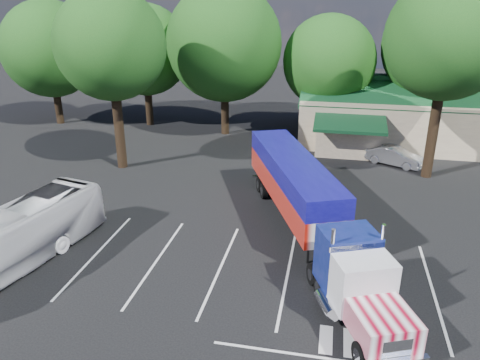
% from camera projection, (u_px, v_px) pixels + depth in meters
% --- Properties ---
extents(ground, '(120.00, 120.00, 0.00)m').
position_uv_depth(ground, '(245.00, 213.00, 27.70)').
color(ground, black).
rests_on(ground, ground).
extents(event_hall, '(24.20, 14.12, 5.55)m').
position_uv_depth(event_hall, '(440.00, 116.00, 40.48)').
color(event_hall, beige).
rests_on(event_hall, ground).
extents(tree_row_a, '(9.00, 9.00, 11.68)m').
position_uv_depth(tree_row_a, '(50.00, 49.00, 44.10)').
color(tree_row_a, black).
rests_on(tree_row_a, ground).
extents(tree_row_b, '(8.40, 8.40, 11.35)m').
position_uv_depth(tree_row_b, '(145.00, 50.00, 43.62)').
color(tree_row_b, black).
rests_on(tree_row_b, ground).
extents(tree_row_c, '(10.00, 10.00, 13.05)m').
position_uv_depth(tree_row_c, '(224.00, 44.00, 40.33)').
color(tree_row_c, black).
rests_on(tree_row_c, ground).
extents(tree_row_d, '(8.00, 8.00, 10.60)m').
position_uv_depth(tree_row_d, '(329.00, 62.00, 40.38)').
color(tree_row_d, black).
rests_on(tree_row_d, ground).
extents(tree_row_e, '(9.60, 9.60, 12.90)m').
position_uv_depth(tree_row_e, '(441.00, 45.00, 38.59)').
color(tree_row_e, black).
rests_on(tree_row_e, ground).
extents(tree_near_left, '(7.60, 7.60, 12.65)m').
position_uv_depth(tree_near_left, '(111.00, 45.00, 31.80)').
color(tree_near_left, black).
rests_on(tree_near_left, ground).
extents(tree_near_right, '(8.00, 8.00, 13.50)m').
position_uv_depth(tree_near_right, '(448.00, 38.00, 29.73)').
color(tree_near_right, black).
rests_on(tree_near_right, ground).
extents(semi_truck, '(9.00, 17.84, 3.85)m').
position_uv_depth(semi_truck, '(306.00, 201.00, 24.14)').
color(semi_truck, black).
rests_on(semi_truck, ground).
extents(woman, '(0.58, 0.74, 1.80)m').
position_uv_depth(woman, '(309.00, 211.00, 25.89)').
color(woman, black).
rests_on(woman, ground).
extents(bicycle, '(0.64, 1.56, 0.80)m').
position_uv_depth(bicycle, '(340.00, 200.00, 28.58)').
color(bicycle, black).
rests_on(bicycle, ground).
extents(tour_bus, '(4.77, 10.85, 2.94)m').
position_uv_depth(tour_bus, '(8.00, 241.00, 21.68)').
color(tour_bus, silver).
rests_on(tour_bus, ground).
extents(silver_sedan, '(4.41, 3.18, 1.38)m').
position_uv_depth(silver_sedan, '(395.00, 156.00, 35.20)').
color(silver_sedan, '#A8A9AF').
rests_on(silver_sedan, ground).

